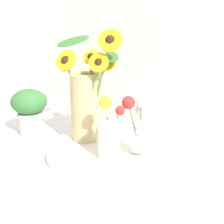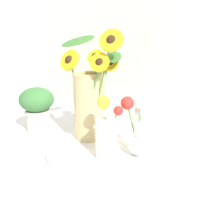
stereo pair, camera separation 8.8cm
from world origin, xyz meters
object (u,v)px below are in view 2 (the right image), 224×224
object	(u,v)px
mason_jar_sunflowers	(90,99)
serving_tray	(112,150)
vase_small_center	(106,133)
potted_plant	(37,106)
vase_bulb_right	(137,131)

from	to	relation	value
mason_jar_sunflowers	serving_tray	bearing A→B (deg)	-21.62
mason_jar_sunflowers	vase_small_center	distance (m)	0.19
mason_jar_sunflowers	potted_plant	distance (m)	0.27
vase_bulb_right	mason_jar_sunflowers	bearing A→B (deg)	166.65
serving_tray	vase_small_center	distance (m)	0.11
vase_small_center	vase_bulb_right	size ratio (longest dim) A/B	1.03
vase_small_center	potted_plant	bearing A→B (deg)	165.40
vase_small_center	potted_plant	xyz separation A→B (m)	(-0.40, 0.10, 0.01)
serving_tray	mason_jar_sunflowers	distance (m)	0.21
serving_tray	potted_plant	distance (m)	0.40
vase_small_center	vase_bulb_right	xyz separation A→B (m)	(0.08, 0.07, -0.00)
mason_jar_sunflowers	vase_bulb_right	distance (m)	0.23
potted_plant	vase_bulb_right	bearing A→B (deg)	-4.66
serving_tray	vase_bulb_right	distance (m)	0.13
mason_jar_sunflowers	vase_small_center	world-z (taller)	mason_jar_sunflowers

